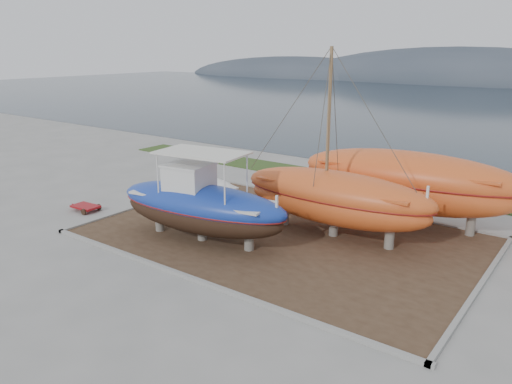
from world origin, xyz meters
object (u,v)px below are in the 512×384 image
Objects in this scene: orange_sailboat at (337,146)px; red_trailer at (86,208)px; blue_caique at (201,197)px; orange_bare_hull at (406,189)px; white_dinghy at (216,190)px.

orange_sailboat is 4.25× the size of red_trailer.
blue_caique reaches higher than orange_bare_hull.
orange_sailboat is 14.57m from red_trailer.
blue_caique is at bearing 0.31° from red_trailer.
red_trailer is at bearing 176.34° from blue_caique.
orange_sailboat is at bearing 11.55° from white_dinghy.
orange_sailboat is (4.75, 4.20, 2.29)m from blue_caique.
orange_sailboat is 0.87× the size of orange_bare_hull.
red_trailer is (-15.18, -8.52, -1.74)m from orange_bare_hull.
blue_caique is 3.88× the size of red_trailer.
orange_sailboat is at bearing 34.00° from blue_caique.
white_dinghy is 10.91m from orange_bare_hull.
orange_sailboat reaches higher than orange_bare_hull.
white_dinghy is 1.79× the size of red_trailer.
white_dinghy is (-3.63, 5.20, -1.52)m from blue_caique.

